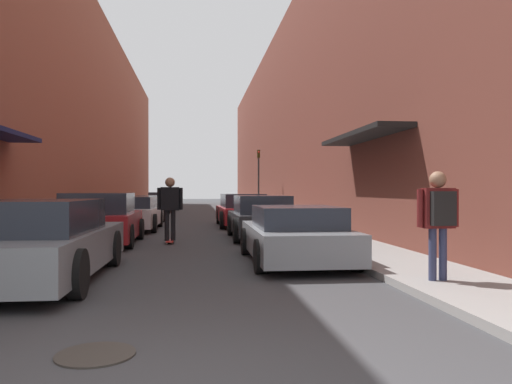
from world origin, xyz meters
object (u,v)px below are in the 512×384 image
object	(u,v)px
parked_car_right_2	(242,211)
pedestrian	(439,212)
traffic_light	(259,175)
parked_car_left_1	(100,220)
parked_car_right_1	(261,218)
parked_car_left_2	(131,213)
manhole_cover	(96,354)
parked_car_left_4	(153,205)
parked_car_left_0	(38,242)
skateboarder	(170,203)
parked_car_left_5	(161,202)
parked_car_right_0	(295,235)
parked_car_left_3	(145,208)

from	to	relation	value
parked_car_right_2	pedestrian	distance (m)	13.22
parked_car_right_2	traffic_light	world-z (taller)	traffic_light
parked_car_left_1	parked_car_right_1	bearing A→B (deg)	11.93
parked_car_right_2	traffic_light	distance (m)	8.26
parked_car_right_1	pedestrian	xyz separation A→B (m)	(1.63, -7.81, 0.51)
parked_car_left_2	manhole_cover	xyz separation A→B (m)	(1.50, -14.24, -0.60)
parked_car_left_4	manhole_cover	xyz separation A→B (m)	(1.68, -25.49, -0.56)
parked_car_left_0	pedestrian	distance (m)	6.25
parked_car_left_2	skateboarder	xyz separation A→B (m)	(1.67, -4.84, 0.51)
parked_car_left_5	parked_car_right_0	distance (m)	25.67
parked_car_left_1	skateboarder	world-z (taller)	skateboarder
parked_car_left_4	pedestrian	xyz separation A→B (m)	(6.14, -23.02, 0.56)
parked_car_left_3	parked_car_right_1	world-z (taller)	parked_car_right_1
parked_car_left_2	parked_car_left_4	size ratio (longest dim) A/B	1.10
parked_car_left_0	parked_car_left_1	distance (m)	5.54
traffic_light	parked_car_left_3	bearing A→B (deg)	-151.15
manhole_cover	parked_car_right_0	bearing A→B (deg)	61.79
parked_car_left_3	skateboarder	size ratio (longest dim) A/B	2.56
parked_car_left_0	parked_car_left_5	bearing A→B (deg)	89.80
parked_car_right_1	parked_car_left_0	bearing A→B (deg)	-124.47
parked_car_left_4	skateboarder	distance (m)	16.21
parked_car_left_3	manhole_cover	world-z (taller)	parked_car_left_3
parked_car_left_0	pedestrian	xyz separation A→B (m)	(6.09, -1.32, 0.50)
parked_car_right_2	manhole_cover	size ratio (longest dim) A/B	6.81
parked_car_left_4	pedestrian	world-z (taller)	pedestrian
parked_car_left_3	parked_car_right_2	xyz separation A→B (m)	(4.31, -4.62, 0.03)
parked_car_left_0	traffic_light	size ratio (longest dim) A/B	1.33
parked_car_right_0	skateboarder	bearing A→B (deg)	123.83
parked_car_left_1	parked_car_left_4	bearing A→B (deg)	89.93
parked_car_left_2	parked_car_left_4	distance (m)	11.25
parked_car_left_0	parked_car_left_1	bearing A→B (deg)	90.72
parked_car_left_0	parked_car_right_0	xyz separation A→B (m)	(4.50, 1.57, -0.08)
parked_car_left_2	parked_car_left_3	xyz separation A→B (m)	(-0.07, 5.95, -0.00)
parked_car_right_0	parked_car_left_3	bearing A→B (deg)	106.69
parked_car_left_5	skateboarder	bearing A→B (deg)	-85.42
parked_car_left_0	manhole_cover	size ratio (longest dim) A/B	6.88
pedestrian	parked_car_right_1	bearing A→B (deg)	101.82
parked_car_left_0	manhole_cover	bearing A→B (deg)	-66.78
parked_car_left_2	parked_car_right_2	size ratio (longest dim) A/B	1.00
parked_car_left_5	pedestrian	xyz separation A→B (m)	(6.00, -28.18, 0.50)
manhole_cover	traffic_light	world-z (taller)	traffic_light
parked_car_left_3	parked_car_left_4	bearing A→B (deg)	91.13
parked_car_left_3	parked_car_left_4	size ratio (longest dim) A/B	1.08
traffic_light	parked_car_left_0	bearing A→B (deg)	-107.03
parked_car_left_1	parked_car_left_3	xyz separation A→B (m)	(0.12, 10.87, -0.05)
parked_car_left_2	manhole_cover	size ratio (longest dim) A/B	6.79
parked_car_right_1	parked_car_right_2	xyz separation A→B (m)	(-0.09, 5.29, 0.00)
parked_car_left_2	parked_car_left_0	bearing A→B (deg)	-90.70
parked_car_left_2	parked_car_left_3	bearing A→B (deg)	90.71
parked_car_left_1	parked_car_left_4	size ratio (longest dim) A/B	0.91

